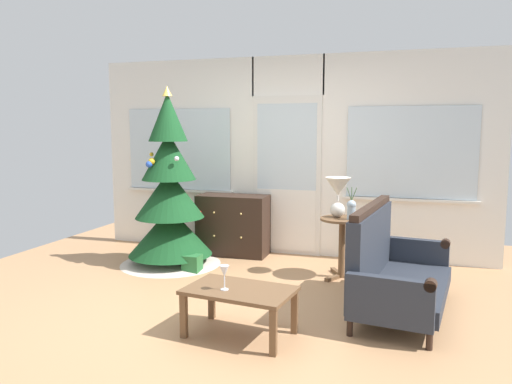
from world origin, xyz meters
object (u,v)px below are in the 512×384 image
at_px(dresser_cabinet, 233,225).
at_px(gift_box, 192,263).
at_px(table_lamp, 338,192).
at_px(wine_glass, 224,272).
at_px(side_table, 342,235).
at_px(flower_vase, 351,209).
at_px(coffee_table, 240,295).
at_px(christmas_tree, 170,203).
at_px(settee_sofa, 391,270).

bearing_deg(dresser_cabinet, gift_box, -101.44).
height_order(table_lamp, wine_glass, table_lamp).
bearing_deg(dresser_cabinet, side_table, -22.01).
distance_m(dresser_cabinet, flower_vase, 1.76).
height_order(coffee_table, gift_box, coffee_table).
distance_m(christmas_tree, table_lamp, 2.01).
xyz_separation_m(flower_vase, gift_box, (-1.77, -0.23, -0.68)).
distance_m(christmas_tree, flower_vase, 2.16).
xyz_separation_m(dresser_cabinet, table_lamp, (1.43, -0.56, 0.56)).
bearing_deg(wine_glass, gift_box, 122.48).
height_order(flower_vase, wine_glass, flower_vase).
height_order(side_table, gift_box, side_table).
xyz_separation_m(dresser_cabinet, gift_box, (-0.18, -0.89, -0.29)).
distance_m(wine_glass, gift_box, 1.91).
relative_size(side_table, flower_vase, 1.90).
relative_size(dresser_cabinet, coffee_table, 1.01).
relative_size(christmas_tree, coffee_table, 2.37).
distance_m(table_lamp, gift_box, 1.85).
bearing_deg(wine_glass, settee_sofa, 39.04).
xyz_separation_m(side_table, gift_box, (-1.67, -0.29, -0.38)).
distance_m(dresser_cabinet, side_table, 1.60).
bearing_deg(side_table, coffee_table, -107.41).
relative_size(side_table, coffee_table, 0.74).
height_order(christmas_tree, coffee_table, christmas_tree).
bearing_deg(table_lamp, coffee_table, -105.33).
height_order(christmas_tree, wine_glass, christmas_tree).
bearing_deg(dresser_cabinet, settee_sofa, -35.74).
distance_m(side_table, gift_box, 1.73).
distance_m(side_table, wine_glass, 1.98).
bearing_deg(gift_box, wine_glass, -57.52).
bearing_deg(coffee_table, settee_sofa, 39.65).
relative_size(christmas_tree, side_table, 3.20).
relative_size(dresser_cabinet, gift_box, 4.63).
height_order(christmas_tree, settee_sofa, christmas_tree).
relative_size(side_table, wine_glass, 3.41).
height_order(side_table, wine_glass, side_table).
distance_m(settee_sofa, flower_vase, 1.01).
height_order(settee_sofa, wine_glass, settee_sofa).
relative_size(settee_sofa, side_table, 2.42).
height_order(dresser_cabinet, gift_box, dresser_cabinet).
bearing_deg(table_lamp, gift_box, -168.38).
bearing_deg(flower_vase, settee_sofa, -60.57).
relative_size(settee_sofa, wine_glass, 8.25).
distance_m(christmas_tree, settee_sofa, 2.76).
relative_size(coffee_table, wine_glass, 4.61).
distance_m(dresser_cabinet, gift_box, 0.95).
bearing_deg(table_lamp, flower_vase, -32.01).
bearing_deg(christmas_tree, side_table, 1.63).
bearing_deg(dresser_cabinet, wine_glass, -71.58).
relative_size(side_table, gift_box, 3.40).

